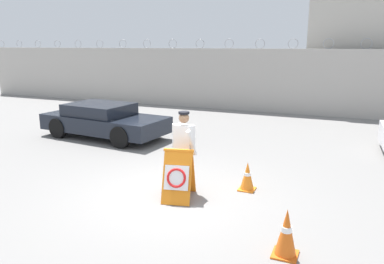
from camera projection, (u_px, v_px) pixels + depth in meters
The scene contains 8 objects.
ground_plane at pixel (173, 195), 8.14m from camera, with size 90.00×90.00×0.00m, color gray.
perimeter_wall at pixel (274, 81), 17.79m from camera, with size 36.00×0.30×3.47m.
building_block at pixel (383, 41), 19.17m from camera, with size 6.78×6.40×6.79m.
barricade_sign at pixel (178, 175), 7.85m from camera, with size 0.77×0.96×1.09m.
security_guard at pixel (184, 147), 8.23m from camera, with size 0.63×0.48×1.79m.
traffic_cone_near at pixel (286, 233), 5.74m from camera, with size 0.39×0.39×0.78m.
traffic_cone_mid at pixel (247, 176), 8.39m from camera, with size 0.36×0.36×0.65m.
parked_car_front_coupe at pixel (104, 120), 13.13m from camera, with size 4.62×2.28×1.19m.
Camera 1 is at (3.35, -6.85, 3.20)m, focal length 35.00 mm.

